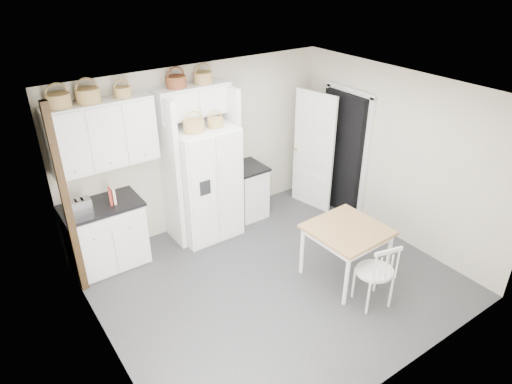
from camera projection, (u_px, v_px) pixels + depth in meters
floor at (275, 280)px, 6.31m from camera, size 4.50×4.50×0.00m
ceiling at (279, 96)px, 5.09m from camera, size 4.50×4.50×0.00m
wall_back at (200, 148)px, 7.14m from camera, size 4.50×0.00×4.50m
wall_left at (98, 260)px, 4.56m from camera, size 0.00×4.00×4.00m
wall_right at (396, 157)px, 6.84m from camera, size 0.00×4.00×4.00m
refrigerator at (205, 183)px, 6.97m from camera, size 0.92×0.74×1.79m
base_cab_left at (106, 235)px, 6.45m from camera, size 1.02×0.64×0.94m
base_cab_right at (248, 192)px, 7.69m from camera, size 0.49×0.59×0.87m
dining_table at (345, 253)px, 6.22m from camera, size 0.98×0.98×0.79m
windsor_chair at (375, 271)px, 5.70m from camera, size 0.57×0.54×0.99m
counter_left at (100, 205)px, 6.21m from camera, size 1.06×0.69×0.04m
counter_right at (247, 167)px, 7.47m from camera, size 0.53×0.63×0.04m
toaster at (80, 206)px, 5.95m from camera, size 0.28×0.17×0.20m
cookbook_red at (110, 196)px, 6.16m from camera, size 0.07×0.16×0.23m
cookbook_cream at (113, 195)px, 6.18m from camera, size 0.03×0.15×0.23m
basket_upper_a at (58, 101)px, 5.50m from camera, size 0.30×0.30×0.17m
basket_upper_b at (88, 96)px, 5.68m from camera, size 0.30×0.30×0.18m
basket_upper_c at (122, 92)px, 5.91m from camera, size 0.22×0.22×0.13m
basket_bridge_a at (176, 82)px, 6.29m from camera, size 0.29×0.29×0.16m
basket_bridge_b at (203, 78)px, 6.51m from camera, size 0.28×0.28×0.16m
basket_fridge_a at (194, 126)px, 6.35m from camera, size 0.31×0.31×0.16m
basket_fridge_b at (215, 123)px, 6.53m from camera, size 0.24×0.24×0.13m
upper_cabinet at (102, 135)px, 5.98m from camera, size 1.40×0.34×0.90m
bridge_cabinet at (193, 101)px, 6.56m from camera, size 1.12×0.34×0.45m
fridge_panel_left at (170, 174)px, 6.66m from camera, size 0.08×0.60×2.30m
fridge_panel_right at (229, 157)px, 7.18m from camera, size 0.08×0.60×2.30m
trim_post at (67, 204)px, 5.56m from camera, size 0.09×0.09×2.60m
doorway_void at (343, 153)px, 7.64m from camera, size 0.18×0.85×2.05m
door_slab at (313, 152)px, 7.70m from camera, size 0.21×0.79×2.05m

